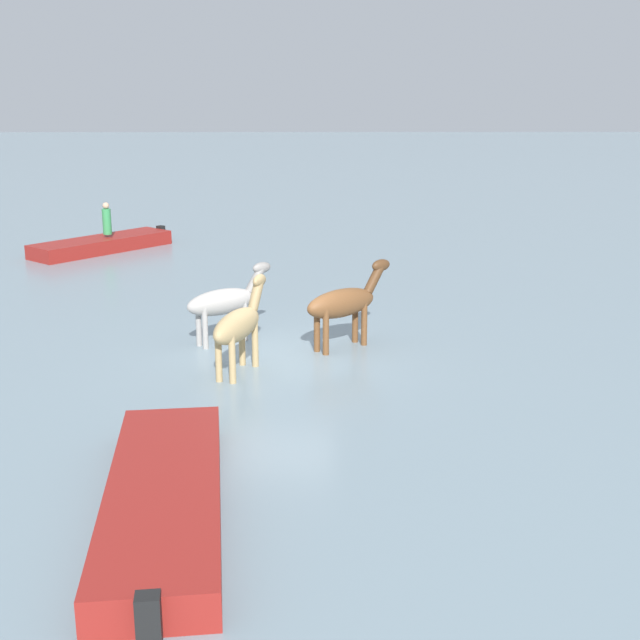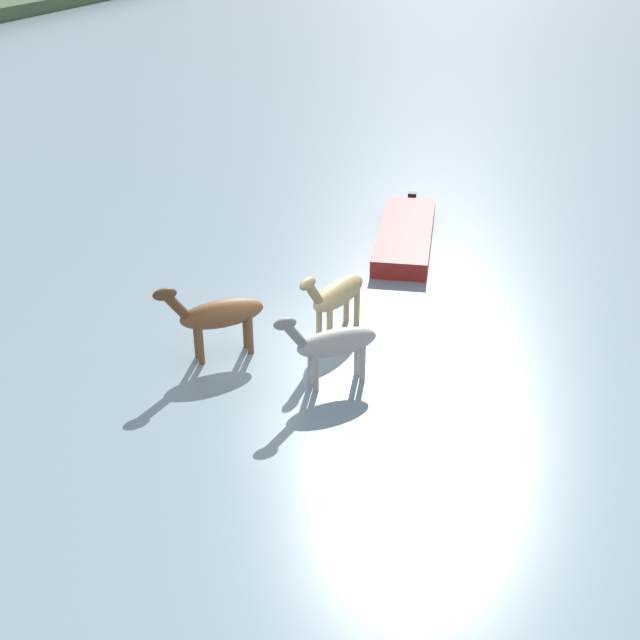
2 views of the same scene
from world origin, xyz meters
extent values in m
plane|color=gray|center=(0.00, 0.00, 0.00)|extent=(192.03, 192.03, 0.00)
ellipsoid|color=brown|center=(-0.59, 1.43, 1.09)|extent=(1.70, 1.90, 0.67)
cylinder|color=brown|center=(-1.09, 1.79, 0.55)|extent=(0.15, 0.15, 1.09)
cylinder|color=brown|center=(-0.84, 1.99, 0.55)|extent=(0.15, 0.15, 1.09)
cylinder|color=brown|center=(-0.34, 0.87, 0.55)|extent=(0.15, 0.15, 1.09)
cylinder|color=brown|center=(-0.09, 1.07, 0.55)|extent=(0.15, 0.15, 1.09)
cylinder|color=#50311A|center=(-1.25, 2.25, 1.53)|extent=(0.56, 0.61, 0.73)
ellipsoid|color=#50311A|center=(-1.38, 2.41, 1.82)|extent=(0.52, 0.56, 0.29)
ellipsoid|color=tan|center=(1.23, -0.84, 1.07)|extent=(2.02, 1.20, 0.65)
cylinder|color=tan|center=(0.63, -0.78, 0.54)|extent=(0.14, 0.14, 1.07)
cylinder|color=tan|center=(0.74, -0.49, 0.54)|extent=(0.14, 0.14, 1.07)
cylinder|color=tan|center=(1.72, -1.18, 0.54)|extent=(0.14, 0.14, 1.07)
cylinder|color=tan|center=(1.83, -0.89, 0.54)|extent=(0.14, 0.14, 1.07)
cylinder|color=olive|center=(0.26, -0.48, 1.49)|extent=(0.63, 0.41, 0.71)
ellipsoid|color=olive|center=(0.07, -0.41, 1.79)|extent=(0.58, 0.39, 0.29)
ellipsoid|color=#9E9993|center=(-1.02, -1.40, 1.02)|extent=(1.55, 1.79, 0.62)
cylinder|color=#9E9993|center=(-1.48, -1.05, 0.51)|extent=(0.14, 0.14, 1.02)
cylinder|color=#9E9993|center=(-1.24, -0.87, 0.51)|extent=(0.14, 0.14, 1.02)
cylinder|color=#9E9993|center=(-0.81, -1.93, 0.51)|extent=(0.14, 0.14, 1.02)
cylinder|color=#9E9993|center=(-0.57, -1.74, 0.51)|extent=(0.14, 0.14, 1.02)
cylinder|color=slate|center=(-1.62, -0.62, 1.42)|extent=(0.51, 0.58, 0.68)
ellipsoid|color=slate|center=(-1.74, -0.47, 1.70)|extent=(0.48, 0.53, 0.27)
cube|color=maroon|center=(7.43, -1.36, 0.19)|extent=(5.88, 2.24, 0.67)
cube|color=black|center=(10.38, -1.03, 0.26)|extent=(0.27, 0.31, 0.72)
camera|label=1|loc=(18.49, 0.79, 5.99)|focal=47.61mm
camera|label=2|loc=(-15.41, -5.13, 9.41)|focal=44.54mm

